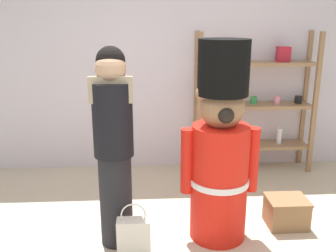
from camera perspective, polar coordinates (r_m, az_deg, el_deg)
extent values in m
cube|color=silver|center=(4.61, 0.62, 9.57)|extent=(6.40, 0.12, 2.60)
cube|color=#93704C|center=(4.35, 4.76, 2.96)|extent=(0.05, 0.05, 1.68)
cube|color=#93704C|center=(4.74, 21.35, 2.99)|extent=(0.05, 0.05, 1.68)
cube|color=#93704C|center=(4.64, 4.24, 3.80)|extent=(0.05, 0.05, 1.68)
cube|color=#93704C|center=(5.01, 19.96, 3.78)|extent=(0.05, 0.05, 1.68)
cube|color=#93704C|center=(4.78, 12.49, -2.85)|extent=(1.37, 0.30, 0.04)
cube|color=#93704C|center=(4.65, 12.87, 3.02)|extent=(1.37, 0.30, 0.04)
cube|color=#93704C|center=(4.57, 13.26, 9.18)|extent=(1.37, 0.30, 0.04)
cylinder|color=red|center=(4.48, 6.30, 3.68)|extent=(0.10, 0.10, 0.09)
cylinder|color=blue|center=(4.55, 9.66, 3.86)|extent=(0.08, 0.08, 0.10)
cylinder|color=green|center=(4.66, 12.82, 3.86)|extent=(0.08, 0.08, 0.09)
cylinder|color=pink|center=(4.70, 16.18, 3.79)|extent=(0.08, 0.08, 0.10)
cylinder|color=black|center=(4.83, 19.11, 3.80)|extent=(0.09, 0.09, 0.09)
cylinder|color=#B27226|center=(4.68, 8.52, -1.79)|extent=(0.07, 0.07, 0.16)
cylinder|color=silver|center=(4.85, 16.48, -1.44)|extent=(0.06, 0.06, 0.19)
cube|color=gold|center=(4.48, 9.50, 10.52)|extent=(0.13, 0.10, 0.16)
cube|color=#B21E2D|center=(4.65, 17.03, 10.36)|extent=(0.14, 0.12, 0.17)
cylinder|color=red|center=(3.21, 7.72, -8.46)|extent=(0.47, 0.47, 0.99)
cylinder|color=white|center=(3.20, 7.73, -8.09)|extent=(0.49, 0.49, 0.05)
sphere|color=#9A704E|center=(3.00, 8.18, 2.84)|extent=(0.36, 0.36, 0.36)
sphere|color=#9A704E|center=(2.95, 5.37, 5.00)|extent=(0.12, 0.12, 0.12)
sphere|color=#9A704E|center=(3.01, 11.09, 5.00)|extent=(0.12, 0.12, 0.12)
cylinder|color=black|center=(2.95, 8.42, 8.77)|extent=(0.40, 0.40, 0.43)
cylinder|color=red|center=(3.09, 2.92, -5.31)|extent=(0.11, 0.11, 0.54)
cylinder|color=red|center=(3.20, 12.62, -4.98)|extent=(0.11, 0.11, 0.54)
sphere|color=black|center=(2.86, 8.78, 1.58)|extent=(0.12, 0.12, 0.12)
cylinder|color=black|center=(3.17, -7.87, -10.94)|extent=(0.27, 0.27, 0.77)
cylinder|color=black|center=(2.93, -8.37, 0.96)|extent=(0.31, 0.31, 0.58)
sphere|color=tan|center=(2.86, -8.69, 8.64)|extent=(0.23, 0.23, 0.23)
cube|color=tan|center=(2.82, -8.67, 5.42)|extent=(0.33, 0.04, 0.20)
sphere|color=black|center=(2.87, -8.70, 9.73)|extent=(0.22, 0.22, 0.22)
cube|color=silver|center=(3.07, -5.18, -16.65)|extent=(0.26, 0.12, 0.33)
torus|color=silver|center=(2.96, -5.28, -13.29)|extent=(0.19, 0.01, 0.19)
cube|color=olive|center=(3.66, 17.44, -12.41)|extent=(0.35, 0.29, 0.24)
cube|color=olive|center=(3.60, 17.62, -10.55)|extent=(0.36, 0.30, 0.02)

